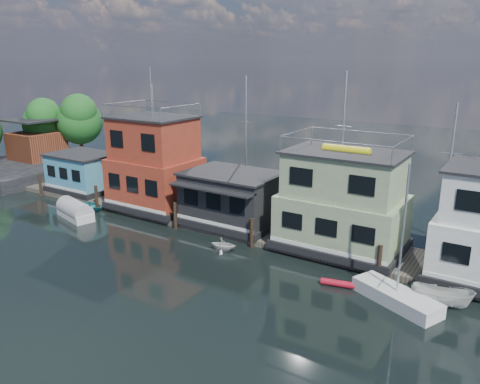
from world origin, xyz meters
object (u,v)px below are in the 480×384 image
Objects in this scene: red_kayak at (344,284)px; day_sailer at (396,296)px; motorboat at (442,297)px; houseboat_green at (343,202)px; dinghy_teal at (87,206)px; dinghy_white at (223,244)px; houseboat_dark at (232,198)px; houseboat_red at (155,165)px; houseboat_blue at (83,172)px; tarp_runabout at (75,211)px.

day_sailer reaches higher than red_kayak.
motorboat is (2.16, 0.91, 0.17)m from day_sailer.
houseboat_green is 6.39m from red_kayak.
dinghy_white is at bearing -100.48° from dinghy_teal.
houseboat_dark is at bearing -179.88° from houseboat_green.
dinghy_teal is 15.42m from dinghy_white.
houseboat_red reaches higher than houseboat_green.
houseboat_blue is 0.82× the size of day_sailer.
houseboat_blue is 0.54× the size of houseboat_red.
houseboat_red is 24.99m from motorboat.
dinghy_teal is (-5.25, -3.35, -3.74)m from houseboat_red.
houseboat_red is 2.74× the size of tarp_runabout.
houseboat_dark reaches higher than red_kayak.
red_kayak is at bearing 15.77° from tarp_runabout.
tarp_runabout reaches higher than dinghy_teal.
red_kayak is at bearing -109.57° from dinghy_white.
tarp_runabout is at bearing -128.82° from houseboat_red.
houseboat_blue is 0.76× the size of houseboat_green.
red_kayak is 9.07m from dinghy_white.
houseboat_blue is 7.62m from tarp_runabout.
dinghy_teal is (-24.43, 1.63, 0.16)m from red_kayak.
houseboat_dark is 0.88× the size of houseboat_green.
houseboat_dark is at bearing 143.15° from red_kayak.
houseboat_blue is 29.18m from red_kayak.
houseboat_dark is at bearing -0.14° from houseboat_red.
dinghy_white is at bearing 163.31° from red_kayak.
houseboat_red is at bearing -168.68° from day_sailer.
dinghy_teal is 27.53m from day_sailer.
dinghy_white is (10.13, -4.39, -3.61)m from houseboat_red.
motorboat is at bearing -30.22° from houseboat_green.
houseboat_red is 23.11m from day_sailer.
dinghy_teal is 29.64m from motorboat.
houseboat_red reaches higher than dinghy_teal.
houseboat_dark reaches higher than motorboat.
houseboat_dark is 2.71× the size of red_kayak.
day_sailer is at bearing -9.32° from houseboat_blue.
houseboat_dark is (8.00, -0.02, -1.69)m from houseboat_red.
dinghy_white is at bearing 82.36° from motorboat.
houseboat_red reaches higher than houseboat_blue.
motorboat is (7.37, -4.30, -2.93)m from houseboat_green.
houseboat_blue reaches higher than red_kayak.
houseboat_red is 20.19m from red_kayak.
tarp_runabout is at bearing -156.64° from houseboat_dark.
houseboat_blue is 26.53m from houseboat_green.
houseboat_blue is 32.19m from day_sailer.
day_sailer is at bearing -13.19° from houseboat_red.
houseboat_green is 1.07× the size of day_sailer.
houseboat_dark is 2.32× the size of motorboat.
houseboat_blue reaches higher than tarp_runabout.
houseboat_dark is 1.71× the size of tarp_runabout.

